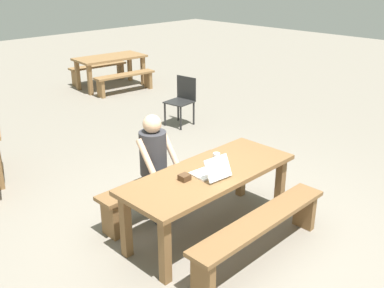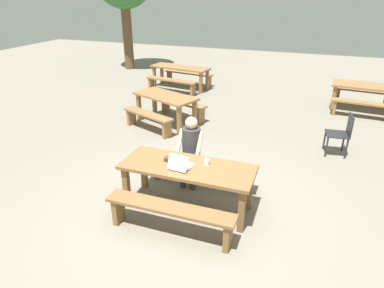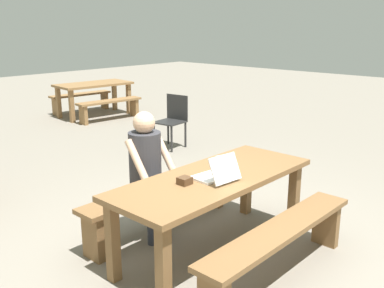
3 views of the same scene
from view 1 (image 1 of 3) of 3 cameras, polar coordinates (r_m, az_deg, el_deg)
name	(u,v)px [view 1 (image 1 of 3)]	position (r m, az deg, el deg)	size (l,w,h in m)	color
ground_plane	(209,231)	(5.11, 2.18, -11.10)	(30.00, 30.00, 0.00)	gray
picnic_table_front	(210,180)	(4.79, 2.29, -4.68)	(2.04, 0.79, 0.75)	brown
bench_near	(261,228)	(4.55, 8.83, -10.64)	(1.87, 0.30, 0.47)	brown
bench_far	(167,183)	(5.37, -3.27, -5.00)	(1.87, 0.30, 0.47)	brown
laptop	(211,171)	(4.62, 2.49, -3.49)	(0.34, 0.37, 0.24)	white
small_pouch	(184,177)	(4.54, -0.98, -4.32)	(0.11, 0.10, 0.06)	#4C331E
coffee_mug	(216,157)	(4.99, 3.16, -1.66)	(0.08, 0.08, 0.09)	white
person_seated	(155,159)	(5.06, -4.74, -1.88)	(0.42, 0.41, 1.26)	#333847
plastic_chair	(182,99)	(8.25, -1.30, 5.76)	(0.49, 0.49, 0.89)	#262626
picnic_table_mid	(110,62)	(11.03, -10.47, 10.39)	(1.72, 0.98, 0.75)	olive
bench_mid_south	(125,79)	(10.55, -8.60, 8.27)	(1.51, 0.44, 0.45)	olive
bench_mid_north	(98,70)	(11.65, -11.96, 9.35)	(1.51, 0.44, 0.45)	olive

